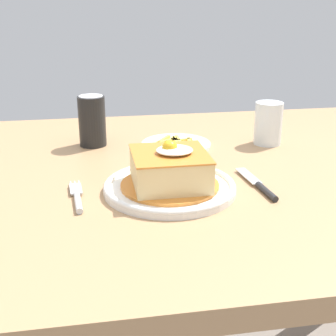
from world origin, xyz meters
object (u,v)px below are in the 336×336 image
(fork, at_px, (77,198))
(knife, at_px, (261,187))
(side_plate_fries, at_px, (176,144))
(soda_can, at_px, (92,121))
(drinking_glass, at_px, (268,126))
(main_plate, at_px, (170,187))

(fork, bearing_deg, knife, -1.00)
(fork, xyz_separation_m, side_plate_fries, (0.24, 0.29, -0.00))
(knife, xyz_separation_m, soda_can, (-0.31, 0.34, 0.06))
(fork, xyz_separation_m, knife, (0.35, -0.01, 0.00))
(side_plate_fries, bearing_deg, drinking_glass, -4.18)
(knife, relative_size, soda_can, 1.34)
(knife, bearing_deg, side_plate_fries, 110.33)
(fork, bearing_deg, main_plate, 5.28)
(main_plate, height_order, side_plate_fries, main_plate)
(soda_can, height_order, side_plate_fries, soda_can)
(knife, xyz_separation_m, side_plate_fries, (-0.11, 0.30, -0.00))
(soda_can, relative_size, drinking_glass, 1.18)
(knife, relative_size, drinking_glass, 1.58)
(main_plate, distance_m, side_plate_fries, 0.28)
(main_plate, relative_size, knife, 1.51)
(knife, height_order, soda_can, soda_can)
(side_plate_fries, bearing_deg, knife, -69.67)
(drinking_glass, height_order, side_plate_fries, drinking_glass)
(main_plate, xyz_separation_m, fork, (-0.17, -0.02, -0.00))
(fork, height_order, side_plate_fries, side_plate_fries)
(soda_can, height_order, drinking_glass, soda_can)
(drinking_glass, relative_size, side_plate_fries, 0.62)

